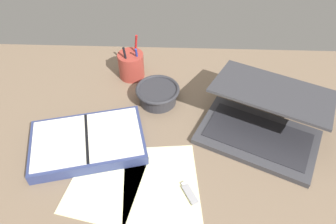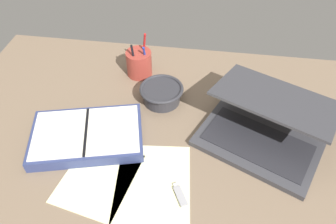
{
  "view_description": "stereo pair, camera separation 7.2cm",
  "coord_description": "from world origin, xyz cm",
  "px_view_note": "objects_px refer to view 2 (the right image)",
  "views": [
    {
      "loc": [
        5.49,
        -63.63,
        79.34
      ],
      "look_at": [
        2.9,
        5.75,
        9.0
      ],
      "focal_mm": 35.0,
      "sensor_mm": 36.0,
      "label": 1
    },
    {
      "loc": [
        12.67,
        -62.99,
        79.34
      ],
      "look_at": [
        2.9,
        5.75,
        9.0
      ],
      "focal_mm": 35.0,
      "sensor_mm": 36.0,
      "label": 2
    }
  ],
  "objects_px": {
    "pen_cup": "(139,63)",
    "planner": "(87,135)",
    "bowl": "(162,93)",
    "scissors": "(62,154)",
    "laptop": "(264,129)"
  },
  "relations": [
    {
      "from": "bowl",
      "to": "laptop",
      "type": "bearing_deg",
      "value": -21.76
    },
    {
      "from": "laptop",
      "to": "planner",
      "type": "relative_size",
      "value": 1.2
    },
    {
      "from": "pen_cup",
      "to": "planner",
      "type": "height_order",
      "value": "pen_cup"
    },
    {
      "from": "scissors",
      "to": "planner",
      "type": "bearing_deg",
      "value": 45.22
    },
    {
      "from": "scissors",
      "to": "bowl",
      "type": "bearing_deg",
      "value": 43.47
    },
    {
      "from": "laptop",
      "to": "bowl",
      "type": "height_order",
      "value": "laptop"
    },
    {
      "from": "bowl",
      "to": "planner",
      "type": "distance_m",
      "value": 0.28
    },
    {
      "from": "laptop",
      "to": "planner",
      "type": "bearing_deg",
      "value": -146.83
    },
    {
      "from": "planner",
      "to": "scissors",
      "type": "distance_m",
      "value": 0.09
    },
    {
      "from": "laptop",
      "to": "planner",
      "type": "distance_m",
      "value": 0.53
    },
    {
      "from": "bowl",
      "to": "scissors",
      "type": "xyz_separation_m",
      "value": [
        -0.25,
        -0.27,
        -0.03
      ]
    },
    {
      "from": "planner",
      "to": "scissors",
      "type": "xyz_separation_m",
      "value": [
        -0.06,
        -0.07,
        -0.02
      ]
    },
    {
      "from": "laptop",
      "to": "pen_cup",
      "type": "height_order",
      "value": "pen_cup"
    },
    {
      "from": "planner",
      "to": "bowl",
      "type": "bearing_deg",
      "value": 32.19
    },
    {
      "from": "pen_cup",
      "to": "planner",
      "type": "bearing_deg",
      "value": -105.19
    }
  ]
}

